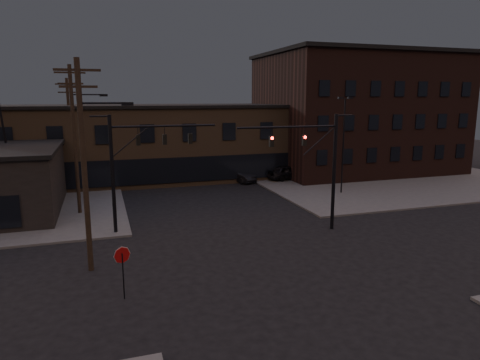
% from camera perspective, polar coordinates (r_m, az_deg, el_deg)
% --- Properties ---
extents(ground, '(140.00, 140.00, 0.00)m').
position_cam_1_polar(ground, '(24.40, 4.02, -10.92)').
color(ground, black).
rests_on(ground, ground).
extents(sidewalk_ne, '(30.00, 30.00, 0.15)m').
position_cam_1_polar(sidewalk_ne, '(53.51, 17.13, 0.75)').
color(sidewalk_ne, '#474744').
rests_on(sidewalk_ne, ground).
extents(building_row, '(40.00, 12.00, 8.00)m').
position_cam_1_polar(building_row, '(49.96, -8.11, 4.99)').
color(building_row, brown).
rests_on(building_row, ground).
extents(building_right, '(22.00, 16.00, 14.00)m').
position_cam_1_polar(building_right, '(56.09, 15.17, 8.43)').
color(building_right, black).
rests_on(building_right, ground).
extents(traffic_signal_near, '(7.12, 0.24, 8.00)m').
position_cam_1_polar(traffic_signal_near, '(29.33, 10.57, 2.63)').
color(traffic_signal_near, black).
rests_on(traffic_signal_near, ground).
extents(traffic_signal_far, '(7.12, 0.24, 8.00)m').
position_cam_1_polar(traffic_signal_far, '(29.29, -14.22, 2.63)').
color(traffic_signal_far, black).
rests_on(traffic_signal_far, ground).
extents(stop_sign, '(0.72, 0.33, 2.48)m').
position_cam_1_polar(stop_sign, '(20.30, -15.41, -10.32)').
color(stop_sign, black).
rests_on(stop_sign, ground).
extents(utility_pole_near, '(3.70, 0.28, 11.00)m').
position_cam_1_polar(utility_pole_near, '(23.19, -19.96, 2.34)').
color(utility_pole_near, black).
rests_on(utility_pole_near, ground).
extents(utility_pole_mid, '(3.70, 0.28, 11.50)m').
position_cam_1_polar(utility_pole_mid, '(35.12, -21.10, 5.39)').
color(utility_pole_mid, black).
rests_on(utility_pole_mid, ground).
extents(utility_pole_far, '(2.20, 0.28, 11.00)m').
position_cam_1_polar(utility_pole_far, '(47.15, -21.69, 6.16)').
color(utility_pole_far, black).
rests_on(utility_pole_far, ground).
extents(lot_light_a, '(1.50, 0.28, 9.14)m').
position_cam_1_polar(lot_light_a, '(41.25, 13.65, 5.67)').
color(lot_light_a, black).
rests_on(lot_light_a, ground).
extents(lot_light_b, '(1.50, 0.28, 9.14)m').
position_cam_1_polar(lot_light_b, '(48.70, 16.61, 6.28)').
color(lot_light_b, black).
rests_on(lot_light_b, ground).
extents(parked_car_lot_a, '(5.01, 2.55, 1.64)m').
position_cam_1_polar(parked_car_lot_a, '(47.60, 6.44, 1.05)').
color(parked_car_lot_a, black).
rests_on(parked_car_lot_a, sidewalk_ne).
extents(parked_car_lot_b, '(5.04, 2.71, 1.39)m').
position_cam_1_polar(parked_car_lot_b, '(49.15, 14.48, 0.94)').
color(parked_car_lot_b, silver).
rests_on(parked_car_lot_b, sidewalk_ne).
extents(car_crossing, '(3.17, 4.71, 1.47)m').
position_cam_1_polar(car_crossing, '(46.76, -0.23, 0.65)').
color(car_crossing, black).
rests_on(car_crossing, ground).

